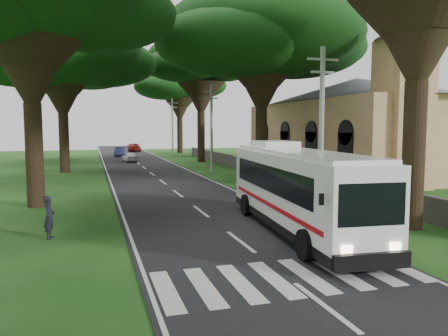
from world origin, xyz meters
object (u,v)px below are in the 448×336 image
(church, at_px, (357,119))
(pole_near, at_px, (321,127))
(distant_car_a, at_px, (129,157))
(distant_car_c, at_px, (133,147))
(pole_mid, at_px, (212,127))
(pedestrian, at_px, (49,217))
(coach_bus, at_px, (297,188))
(pole_far, at_px, (172,127))
(distant_car_b, at_px, (121,151))

(church, xyz_separation_m, pole_near, (-12.36, -15.55, -0.73))
(distant_car_a, distance_m, distant_car_c, 21.84)
(pole_near, distance_m, distant_car_c, 56.08)
(pole_mid, distance_m, distant_car_c, 36.22)
(pedestrian, bearing_deg, distant_car_c, -1.17)
(church, relative_size, pole_near, 3.00)
(distant_car_a, bearing_deg, pole_near, 92.73)
(coach_bus, xyz_separation_m, distant_car_c, (-1.09, 58.92, -1.05))
(pole_near, bearing_deg, church, 51.50)
(church, height_order, coach_bus, church)
(distant_car_c, bearing_deg, pedestrian, 72.85)
(pole_far, xyz_separation_m, distant_car_a, (-6.30, -5.86, -3.55))
(pole_near, xyz_separation_m, coach_bus, (-2.80, -3.08, -2.41))
(distant_car_a, distance_m, distant_car_b, 10.47)
(distant_car_a, relative_size, pedestrian, 2.14)
(distant_car_a, bearing_deg, distant_car_b, -96.13)
(pole_far, bearing_deg, distant_car_b, 145.08)
(pole_mid, distance_m, coach_bus, 23.37)
(distant_car_b, bearing_deg, church, -45.69)
(church, height_order, distant_car_b, church)
(church, xyz_separation_m, coach_bus, (-15.16, -18.62, -3.14))
(pole_near, height_order, pole_far, same)
(coach_bus, bearing_deg, pole_mid, 88.13)
(coach_bus, height_order, distant_car_b, coach_bus)
(pole_far, xyz_separation_m, distant_car_c, (-3.88, 15.84, -3.46))
(pole_near, bearing_deg, distant_car_a, 100.46)
(pole_mid, relative_size, coach_bus, 0.71)
(pedestrian, bearing_deg, pole_far, -9.33)
(church, bearing_deg, pole_near, -128.50)
(church, xyz_separation_m, distant_car_a, (-18.66, 18.59, -4.28))
(distant_car_a, xyz_separation_m, distant_car_c, (2.42, 21.71, 0.09))
(pole_near, distance_m, distant_car_b, 45.22)
(pedestrian, bearing_deg, distant_car_b, 0.15)
(coach_bus, xyz_separation_m, distant_car_b, (-3.80, 47.68, -1.06))
(church, xyz_separation_m, pedestrian, (-24.58, -16.91, -4.09))
(distant_car_a, bearing_deg, pole_mid, 106.29)
(church, xyz_separation_m, distant_car_b, (-18.96, 29.06, -4.20))
(distant_car_a, bearing_deg, church, 127.38)
(pole_near, distance_m, pole_mid, 20.00)
(pole_mid, xyz_separation_m, pedestrian, (-12.22, -21.37, -3.36))
(pole_far, xyz_separation_m, pedestrian, (-12.22, -41.37, -3.36))
(pole_near, distance_m, coach_bus, 4.81)
(church, bearing_deg, distant_car_b, 123.12)
(church, distance_m, pole_near, 19.88)
(pole_near, relative_size, distant_car_c, 1.69)
(pole_near, height_order, distant_car_b, pole_near)
(distant_car_b, xyz_separation_m, pedestrian, (-5.63, -45.97, 0.11))
(coach_bus, relative_size, pedestrian, 6.93)
(church, distance_m, pole_mid, 13.16)
(coach_bus, distance_m, distant_car_b, 47.84)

